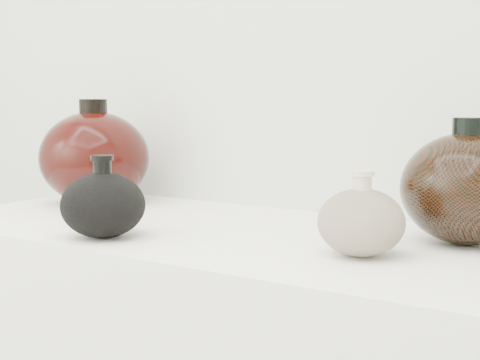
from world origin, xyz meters
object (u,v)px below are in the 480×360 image
Objects in this scene: left_round_pot at (94,157)px; right_round_pot at (467,188)px; cream_gourd_vase at (361,222)px; black_gourd_vase at (103,204)px.

right_round_pot is at bearing 1.06° from left_round_pot.
cream_gourd_vase is at bearing -121.59° from right_round_pot.
black_gourd_vase is 0.97× the size of cream_gourd_vase.
cream_gourd_vase is at bearing -12.55° from left_round_pot.
left_round_pot is (-0.28, 0.26, 0.05)m from black_gourd_vase.
black_gourd_vase is 0.57m from right_round_pot.
black_gourd_vase is 0.74× the size of right_round_pot.
right_round_pot is (0.10, 0.16, 0.04)m from cream_gourd_vase.
left_round_pot is at bearing -178.94° from right_round_pot.
right_round_pot is (0.78, 0.01, -0.01)m from left_round_pot.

